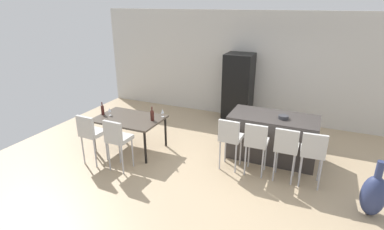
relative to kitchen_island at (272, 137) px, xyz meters
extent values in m
plane|color=tan|center=(-0.53, -0.63, -0.46)|extent=(10.00, 10.00, 0.00)
cube|color=beige|center=(-0.53, 2.20, 0.99)|extent=(10.00, 0.12, 2.90)
cube|color=#383330|center=(0.00, 0.00, 0.00)|extent=(1.76, 0.89, 0.92)
cube|color=beige|center=(-0.66, -0.76, 0.19)|extent=(0.41, 0.41, 0.08)
cube|color=beige|center=(-0.67, -0.93, 0.41)|extent=(0.40, 0.07, 0.36)
cylinder|color=#B2B2B7|center=(-0.82, -0.60, -0.16)|extent=(0.03, 0.03, 0.61)
cylinder|color=#B2B2B7|center=(-0.50, -0.61, -0.16)|extent=(0.03, 0.03, 0.61)
cylinder|color=#B2B2B7|center=(-0.83, -0.92, -0.16)|extent=(0.03, 0.03, 0.61)
cylinder|color=#B2B2B7|center=(-0.51, -0.93, -0.16)|extent=(0.03, 0.03, 0.61)
cube|color=beige|center=(-0.17, -0.76, 0.19)|extent=(0.41, 0.41, 0.08)
cube|color=beige|center=(-0.16, -0.93, 0.41)|extent=(0.40, 0.07, 0.36)
cylinder|color=#B2B2B7|center=(-0.33, -0.61, -0.16)|extent=(0.03, 0.03, 0.61)
cylinder|color=#B2B2B7|center=(-0.01, -0.60, -0.16)|extent=(0.03, 0.03, 0.61)
cylinder|color=#B2B2B7|center=(-0.32, -0.93, -0.16)|extent=(0.03, 0.03, 0.61)
cylinder|color=#B2B2B7|center=(0.00, -0.92, -0.16)|extent=(0.03, 0.03, 0.61)
cube|color=beige|center=(0.37, -0.76, 0.19)|extent=(0.40, 0.40, 0.08)
cube|color=beige|center=(0.37, -0.93, 0.41)|extent=(0.40, 0.06, 0.36)
cylinder|color=#B2B2B7|center=(0.21, -0.60, -0.16)|extent=(0.03, 0.03, 0.61)
cylinder|color=#B2B2B7|center=(0.53, -0.60, -0.16)|extent=(0.03, 0.03, 0.61)
cylinder|color=#B2B2B7|center=(0.21, -0.92, -0.16)|extent=(0.03, 0.03, 0.61)
cylinder|color=#B2B2B7|center=(0.53, -0.92, -0.16)|extent=(0.03, 0.03, 0.61)
cube|color=beige|center=(0.81, -0.76, 0.19)|extent=(0.43, 0.43, 0.08)
cube|color=beige|center=(0.82, -0.93, 0.41)|extent=(0.40, 0.09, 0.36)
cylinder|color=#B2B2B7|center=(0.64, -0.61, -0.16)|extent=(0.03, 0.03, 0.61)
cylinder|color=#B2B2B7|center=(0.96, -0.59, -0.16)|extent=(0.03, 0.03, 0.61)
cylinder|color=#B2B2B7|center=(0.66, -0.93, -0.16)|extent=(0.03, 0.03, 0.61)
cylinder|color=#B2B2B7|center=(0.98, -0.91, -0.16)|extent=(0.03, 0.03, 0.61)
cube|color=#4C4238|center=(-2.92, -0.88, 0.26)|extent=(1.42, 0.97, 0.04)
cylinder|color=black|center=(-3.58, -0.45, -0.11)|extent=(0.05, 0.05, 0.70)
cylinder|color=black|center=(-2.27, -0.45, -0.11)|extent=(0.05, 0.05, 0.70)
cylinder|color=black|center=(-3.58, -1.31, -0.11)|extent=(0.05, 0.05, 0.70)
cylinder|color=black|center=(-2.27, -1.31, -0.11)|extent=(0.05, 0.05, 0.70)
cube|color=beige|center=(-3.24, -1.67, 0.19)|extent=(0.42, 0.42, 0.08)
cube|color=beige|center=(-3.25, -1.84, 0.41)|extent=(0.40, 0.08, 0.36)
cylinder|color=#B2B2B7|center=(-3.40, -1.50, -0.16)|extent=(0.03, 0.03, 0.61)
cylinder|color=#B2B2B7|center=(-3.08, -1.51, -0.16)|extent=(0.03, 0.03, 0.61)
cylinder|color=#B2B2B7|center=(-3.41, -1.82, -0.16)|extent=(0.03, 0.03, 0.61)
cylinder|color=#B2B2B7|center=(-3.09, -1.83, -0.16)|extent=(0.03, 0.03, 0.61)
cube|color=beige|center=(-2.60, -1.67, 0.19)|extent=(0.41, 0.41, 0.08)
cube|color=beige|center=(-2.61, -1.84, 0.41)|extent=(0.40, 0.07, 0.36)
cylinder|color=#B2B2B7|center=(-2.76, -1.50, -0.16)|extent=(0.03, 0.03, 0.61)
cylinder|color=#B2B2B7|center=(-2.44, -1.51, -0.16)|extent=(0.03, 0.03, 0.61)
cylinder|color=#B2B2B7|center=(-2.77, -1.82, -0.16)|extent=(0.03, 0.03, 0.61)
cylinder|color=#B2B2B7|center=(-2.45, -1.83, -0.16)|extent=(0.03, 0.03, 0.61)
cylinder|color=#471E19|center=(-2.39, -0.80, 0.38)|extent=(0.08, 0.08, 0.21)
cylinder|color=#471E19|center=(-2.39, -0.80, 0.54)|extent=(0.03, 0.03, 0.09)
cylinder|color=#471E19|center=(-3.57, -0.94, 0.38)|extent=(0.07, 0.07, 0.20)
cylinder|color=#471E19|center=(-3.57, -0.94, 0.52)|extent=(0.02, 0.02, 0.09)
cylinder|color=silver|center=(-3.40, -0.92, 0.28)|extent=(0.06, 0.06, 0.00)
cylinder|color=silver|center=(-3.40, -0.92, 0.32)|extent=(0.01, 0.01, 0.08)
cone|color=silver|center=(-3.40, -0.92, 0.41)|extent=(0.07, 0.07, 0.09)
cylinder|color=silver|center=(-2.29, -0.53, 0.28)|extent=(0.06, 0.06, 0.00)
cylinder|color=silver|center=(-2.29, -0.53, 0.32)|extent=(0.01, 0.01, 0.08)
cone|color=silver|center=(-2.29, -0.53, 0.41)|extent=(0.07, 0.07, 0.09)
cube|color=black|center=(-1.24, 1.76, 0.46)|extent=(0.72, 0.68, 1.84)
cylinder|color=#333338|center=(0.19, -0.07, 0.50)|extent=(0.20, 0.20, 0.07)
ellipsoid|color=navy|center=(1.74, -1.26, -0.13)|extent=(0.36, 0.36, 0.67)
cylinder|color=navy|center=(1.74, -1.26, 0.33)|extent=(0.11, 0.11, 0.27)
camera|label=1|loc=(0.78, -5.91, 2.64)|focal=28.32mm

